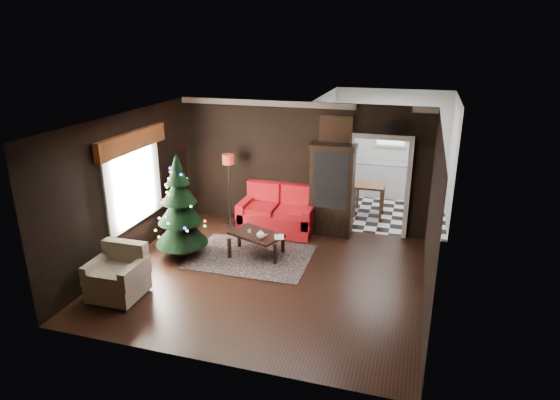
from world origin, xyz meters
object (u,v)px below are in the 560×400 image
(loveseat, at_px, (278,210))
(armchair, at_px, (117,272))
(coffee_table, at_px, (256,244))
(teapot, at_px, (261,235))
(wall_clock, at_px, (395,127))
(curio_cabinet, at_px, (332,192))
(floor_lamp, at_px, (229,190))
(christmas_tree, at_px, (180,206))
(kitchen_table, at_px, (369,199))

(loveseat, distance_m, armchair, 3.84)
(coffee_table, xyz_separation_m, teapot, (0.17, -0.24, 0.31))
(loveseat, height_order, coffee_table, loveseat)
(teapot, relative_size, wall_clock, 0.56)
(curio_cabinet, distance_m, coffee_table, 2.05)
(floor_lamp, relative_size, christmas_tree, 0.84)
(teapot, bearing_deg, kitchen_table, 62.43)
(armchair, relative_size, kitchen_table, 1.13)
(coffee_table, bearing_deg, loveseat, 88.30)
(christmas_tree, bearing_deg, armchair, -99.73)
(loveseat, relative_size, wall_clock, 5.31)
(floor_lamp, bearing_deg, wall_clock, 5.87)
(curio_cabinet, height_order, kitchen_table, curio_cabinet)
(floor_lamp, distance_m, armchair, 3.55)
(floor_lamp, xyz_separation_m, wall_clock, (3.49, 0.36, 1.55))
(wall_clock, bearing_deg, kitchen_table, 113.75)
(floor_lamp, distance_m, christmas_tree, 1.82)
(armchair, bearing_deg, coffee_table, 51.72)
(christmas_tree, xyz_separation_m, armchair, (-0.29, -1.70, -0.59))
(coffee_table, distance_m, teapot, 0.43)
(armchair, bearing_deg, floor_lamp, 80.38)
(loveseat, distance_m, curio_cabinet, 1.25)
(teapot, bearing_deg, christmas_tree, -172.42)
(kitchen_table, bearing_deg, christmas_tree, -133.38)
(christmas_tree, relative_size, coffee_table, 1.92)
(coffee_table, height_order, kitchen_table, kitchen_table)
(wall_clock, bearing_deg, loveseat, -170.34)
(loveseat, bearing_deg, coffee_table, -91.70)
(coffee_table, xyz_separation_m, kitchen_table, (1.84, 2.95, 0.13))
(floor_lamp, height_order, christmas_tree, christmas_tree)
(curio_cabinet, bearing_deg, teapot, -119.98)
(floor_lamp, relative_size, armchair, 1.95)
(curio_cabinet, xyz_separation_m, coffee_table, (-1.19, -1.52, -0.71))
(floor_lamp, bearing_deg, teapot, -51.10)
(loveseat, height_order, floor_lamp, floor_lamp)
(floor_lamp, relative_size, wall_clock, 5.14)
(floor_lamp, height_order, kitchen_table, floor_lamp)
(christmas_tree, bearing_deg, wall_clock, 29.73)
(floor_lamp, distance_m, kitchen_table, 3.39)
(christmas_tree, bearing_deg, loveseat, 51.08)
(loveseat, xyz_separation_m, coffee_table, (-0.04, -1.30, -0.26))
(floor_lamp, height_order, teapot, floor_lamp)
(curio_cabinet, xyz_separation_m, floor_lamp, (-2.29, -0.18, -0.12))
(armchair, distance_m, coffee_table, 2.73)
(kitchen_table, bearing_deg, coffee_table, -121.94)
(christmas_tree, distance_m, teapot, 1.64)
(armchair, distance_m, kitchen_table, 6.18)
(teapot, distance_m, wall_clock, 3.47)
(kitchen_table, bearing_deg, loveseat, -137.49)
(loveseat, bearing_deg, christmas_tree, -128.92)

